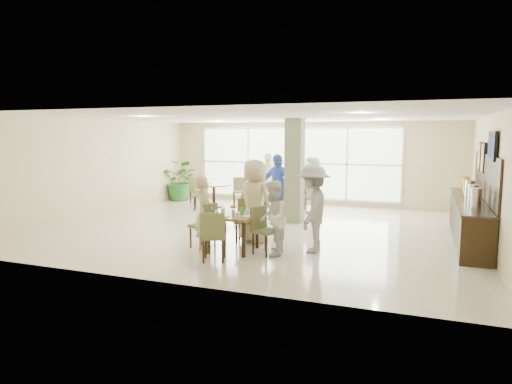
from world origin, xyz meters
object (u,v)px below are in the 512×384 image
(round_table_right, at_px, (284,193))
(teen_standing, at_px, (313,209))
(potted_plant, at_px, (181,180))
(main_table, at_px, (233,220))
(adult_b, at_px, (312,186))
(round_table_left, at_px, (214,189))
(adult_standing, at_px, (268,179))
(teen_right, at_px, (273,218))
(buffet_counter, at_px, (470,216))
(adult_a, at_px, (277,186))
(teen_left, at_px, (204,213))
(teen_far, at_px, (254,201))

(round_table_right, distance_m, teen_standing, 4.77)
(potted_plant, bearing_deg, main_table, -51.80)
(round_table_right, relative_size, potted_plant, 0.79)
(adult_b, bearing_deg, main_table, -28.65)
(potted_plant, bearing_deg, round_table_left, -26.30)
(adult_b, bearing_deg, round_table_right, -115.11)
(round_table_right, distance_m, adult_standing, 1.46)
(potted_plant, distance_m, teen_right, 8.15)
(teen_right, height_order, adult_standing, adult_standing)
(round_table_left, height_order, buffet_counter, buffet_counter)
(buffet_counter, xyz_separation_m, teen_right, (-3.73, -2.79, 0.19))
(teen_standing, bearing_deg, teen_right, -54.23)
(round_table_left, bearing_deg, adult_b, -4.34)
(main_table, height_order, teen_right, teen_right)
(potted_plant, relative_size, teen_right, 0.99)
(round_table_left, height_order, teen_right, teen_right)
(potted_plant, xyz_separation_m, adult_a, (4.32, -2.00, 0.18))
(round_table_left, xyz_separation_m, adult_standing, (1.58, 0.86, 0.30))
(teen_standing, bearing_deg, adult_a, -154.10)
(teen_left, height_order, adult_standing, adult_standing)
(potted_plant, xyz_separation_m, teen_right, (5.54, -5.98, 0.01))
(main_table, bearing_deg, potted_plant, 128.20)
(round_table_left, relative_size, teen_standing, 0.65)
(round_table_left, bearing_deg, adult_a, -23.87)
(round_table_right, distance_m, adult_b, 0.91)
(teen_far, distance_m, adult_b, 3.96)
(round_table_right, distance_m, teen_right, 5.05)
(teen_far, bearing_deg, adult_b, -76.37)
(round_table_right, height_order, potted_plant, potted_plant)
(teen_left, bearing_deg, adult_b, -23.95)
(teen_left, xyz_separation_m, adult_standing, (-0.71, 5.99, 0.12))
(main_table, xyz_separation_m, buffet_counter, (4.59, 2.77, -0.10))
(potted_plant, bearing_deg, teen_left, -56.04)
(teen_far, bearing_deg, adult_a, -62.70)
(round_table_left, relative_size, teen_far, 0.63)
(teen_far, xyz_separation_m, adult_b, (0.33, 3.94, -0.06))
(adult_a, bearing_deg, teen_right, -55.55)
(buffet_counter, height_order, teen_left, buffet_counter)
(round_table_right, bearing_deg, buffet_counter, -22.64)
(round_table_left, xyz_separation_m, teen_standing, (4.46, -4.57, 0.31))
(teen_far, height_order, adult_b, teen_far)
(main_table, distance_m, teen_left, 0.66)
(teen_right, bearing_deg, round_table_right, -176.43)
(round_table_right, relative_size, teen_left, 0.76)
(teen_far, bearing_deg, buffet_counter, -138.78)
(adult_standing, bearing_deg, teen_far, 82.73)
(round_table_right, xyz_separation_m, teen_right, (1.28, -4.88, 0.16))
(round_table_right, bearing_deg, potted_plant, 165.59)
(teen_standing, bearing_deg, teen_far, -107.69)
(potted_plant, height_order, teen_far, teen_far)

